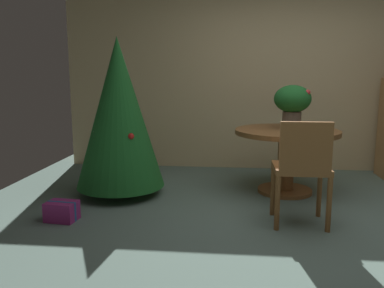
{
  "coord_description": "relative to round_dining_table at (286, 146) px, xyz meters",
  "views": [
    {
      "loc": [
        -0.67,
        -3.36,
        1.29
      ],
      "look_at": [
        -1.07,
        0.57,
        0.61
      ],
      "focal_mm": 36.81,
      "sensor_mm": 36.0,
      "label": 1
    }
  ],
  "objects": [
    {
      "name": "ground_plane",
      "position": [
        0.06,
        -1.0,
        -0.52
      ],
      "size": [
        6.6,
        6.6,
        0.0
      ],
      "primitive_type": "plane",
      "color": "slate"
    },
    {
      "name": "back_wall_panel",
      "position": [
        0.06,
        1.2,
        0.78
      ],
      "size": [
        6.0,
        0.1,
        2.6
      ],
      "primitive_type": "cube",
      "color": "beige",
      "rests_on": "ground_plane"
    },
    {
      "name": "round_dining_table",
      "position": [
        0.0,
        0.0,
        0.0
      ],
      "size": [
        1.14,
        1.14,
        0.71
      ],
      "color": "brown",
      "rests_on": "ground_plane"
    },
    {
      "name": "flower_vase",
      "position": [
        0.05,
        0.06,
        0.49
      ],
      "size": [
        0.4,
        0.4,
        0.48
      ],
      "color": "#665B51",
      "rests_on": "round_dining_table"
    },
    {
      "name": "wooden_chair_near",
      "position": [
        0.0,
        -1.01,
        0.02
      ],
      "size": [
        0.47,
        0.42,
        0.93
      ],
      "color": "brown",
      "rests_on": "ground_plane"
    },
    {
      "name": "holiday_tree",
      "position": [
        -1.81,
        -0.26,
        0.38
      ],
      "size": [
        0.95,
        0.95,
        1.7
      ],
      "color": "brown",
      "rests_on": "ground_plane"
    },
    {
      "name": "gift_box_purple",
      "position": [
        -2.12,
        -1.1,
        -0.44
      ],
      "size": [
        0.29,
        0.22,
        0.18
      ],
      "color": "#9E287A",
      "rests_on": "ground_plane"
    }
  ]
}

